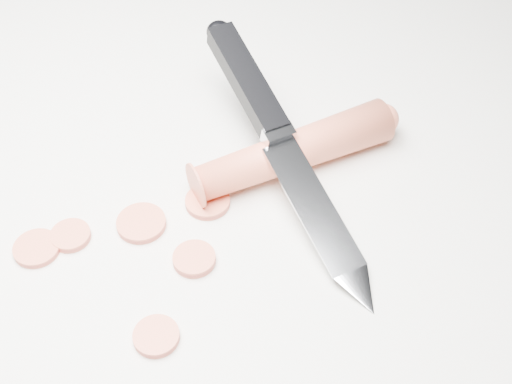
# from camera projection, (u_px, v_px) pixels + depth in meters

# --- Properties ---
(ground) EXTENTS (2.40, 2.40, 0.00)m
(ground) POSITION_uv_depth(u_px,v_px,m) (173.00, 207.00, 0.57)
(ground) COLOR white
(ground) RESTS_ON ground
(carrot) EXTENTS (0.16, 0.14, 0.03)m
(carrot) POSITION_uv_depth(u_px,v_px,m) (293.00, 151.00, 0.59)
(carrot) COLOR #DF593B
(carrot) RESTS_ON ground
(carrot_slice_0) EXTENTS (0.04, 0.04, 0.01)m
(carrot_slice_0) POSITION_uv_depth(u_px,v_px,m) (208.00, 202.00, 0.57)
(carrot_slice_0) COLOR #DC5E3F
(carrot_slice_0) RESTS_ON ground
(carrot_slice_1) EXTENTS (0.04, 0.04, 0.01)m
(carrot_slice_1) POSITION_uv_depth(u_px,v_px,m) (37.00, 248.00, 0.54)
(carrot_slice_1) COLOR #DC5E3F
(carrot_slice_1) RESTS_ON ground
(carrot_slice_2) EXTENTS (0.03, 0.03, 0.01)m
(carrot_slice_2) POSITION_uv_depth(u_px,v_px,m) (194.00, 259.00, 0.53)
(carrot_slice_2) COLOR #DC5E3F
(carrot_slice_2) RESTS_ON ground
(carrot_slice_3) EXTENTS (0.04, 0.04, 0.01)m
(carrot_slice_3) POSITION_uv_depth(u_px,v_px,m) (141.00, 223.00, 0.56)
(carrot_slice_3) COLOR #DC5E3F
(carrot_slice_3) RESTS_ON ground
(carrot_slice_4) EXTENTS (0.03, 0.03, 0.01)m
(carrot_slice_4) POSITION_uv_depth(u_px,v_px,m) (71.00, 236.00, 0.55)
(carrot_slice_4) COLOR #DC5E3F
(carrot_slice_4) RESTS_ON ground
(carrot_slice_5) EXTENTS (0.03, 0.03, 0.01)m
(carrot_slice_5) POSITION_uv_depth(u_px,v_px,m) (156.00, 336.00, 0.49)
(carrot_slice_5) COLOR #DC5E3F
(carrot_slice_5) RESTS_ON ground
(kitchen_knife) EXTENTS (0.20, 0.24, 0.08)m
(kitchen_knife) POSITION_uv_depth(u_px,v_px,m) (288.00, 149.00, 0.56)
(kitchen_knife) COLOR silver
(kitchen_knife) RESTS_ON ground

